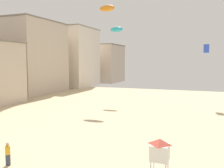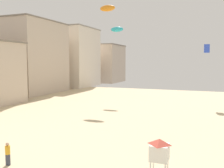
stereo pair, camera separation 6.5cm
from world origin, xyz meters
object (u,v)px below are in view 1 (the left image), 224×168
Objects in this scene: kite_flyer at (8,153)px; kite_cyan_parafoil at (117,29)px; lifeguard_stand at (160,150)px; kite_orange_parafoil at (107,8)px; kite_blue_box at (206,49)px.

kite_flyer is 34.83m from kite_cyan_parafoil.
kite_orange_parafoil reaches higher than lifeguard_stand.
kite_cyan_parafoil is 16.72m from kite_blue_box.
kite_flyer is 1.16× the size of kite_blue_box.
kite_blue_box is (12.43, 32.26, 8.61)m from kite_flyer.
kite_cyan_parafoil is at bearing 80.75° from kite_flyer.
lifeguard_stand is at bearing -61.28° from kite_orange_parafoil.
lifeguard_stand is at bearing -5.72° from kite_flyer.
kite_flyer is at bearing 177.22° from lifeguard_stand.
lifeguard_stand is 0.91× the size of kite_orange_parafoil.
kite_cyan_parafoil is (-14.11, 30.39, 11.66)m from lifeguard_stand.
kite_orange_parafoil is (-14.28, 26.06, 14.79)m from lifeguard_stand.
kite_orange_parafoil is at bearing -165.17° from kite_blue_box.
kite_blue_box is at bearing 14.83° from kite_orange_parafoil.
kite_orange_parafoil reaches higher than kite_flyer.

